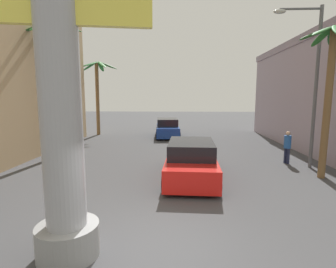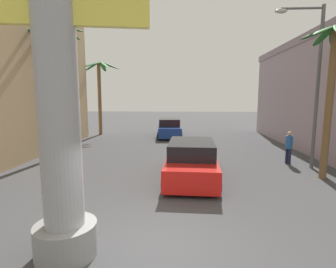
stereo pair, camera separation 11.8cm
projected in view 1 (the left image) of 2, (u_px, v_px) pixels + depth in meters
name	position (u px, v px, depth m)	size (l,w,h in m)	color
ground_plane	(172.00, 153.00, 15.78)	(91.72, 91.72, 0.00)	#424244
neon_sign_pole	(56.00, 26.00, 4.96)	(3.63, 1.30, 10.21)	#9E9EA3
street_lamp	(310.00, 74.00, 12.03)	(2.20, 0.28, 7.42)	#59595E
car_lead	(191.00, 161.00, 10.91)	(2.23, 4.94, 1.56)	black
car_far	(167.00, 128.00, 22.32)	(2.26, 4.80, 1.56)	black
palm_tree_mid_left	(53.00, 69.00, 14.40)	(3.34, 3.30, 7.41)	brown
palm_tree_far_left	(98.00, 84.00, 22.95)	(3.34, 3.32, 6.50)	brown
palm_tree_near_right	(329.00, 75.00, 10.46)	(2.38, 2.38, 6.17)	brown
pedestrian_mid_right	(287.00, 145.00, 13.25)	(0.44, 0.44, 1.66)	#1E233F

